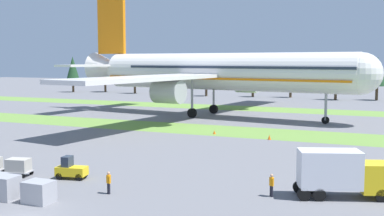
# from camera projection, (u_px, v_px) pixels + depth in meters

# --- Properties ---
(grass_strip_near) EXTENTS (320.00, 10.31, 0.01)m
(grass_strip_near) POSITION_uv_depth(u_px,v_px,m) (233.00, 131.00, 69.13)
(grass_strip_near) COLOR olive
(grass_strip_near) RESTS_ON ground
(grass_strip_far) EXTENTS (320.00, 10.31, 0.01)m
(grass_strip_far) POSITION_uv_depth(u_px,v_px,m) (283.00, 110.00, 98.89)
(grass_strip_far) COLOR olive
(grass_strip_far) RESTS_ON ground
(airliner) EXTENTS (58.10, 72.01, 22.99)m
(airliner) POSITION_uv_depth(u_px,v_px,m) (215.00, 71.00, 86.96)
(airliner) COLOR silver
(airliner) RESTS_ON ground
(baggage_tug) EXTENTS (2.81, 1.81, 1.97)m
(baggage_tug) POSITION_uv_depth(u_px,v_px,m) (71.00, 169.00, 41.40)
(baggage_tug) COLOR yellow
(baggage_tug) RESTS_ON ground
(cargo_dolly_lead) EXTENTS (2.46, 1.92, 1.55)m
(cargo_dolly_lead) POSITION_uv_depth(u_px,v_px,m) (18.00, 166.00, 42.40)
(cargo_dolly_lead) COLOR #A3A3A8
(cargo_dolly_lead) RESTS_ON ground
(catering_truck) EXTENTS (7.32, 4.59, 3.58)m
(catering_truck) POSITION_uv_depth(u_px,v_px,m) (342.00, 172.00, 35.58)
(catering_truck) COLOR yellow
(catering_truck) RESTS_ON ground
(ground_crew_marshaller) EXTENTS (0.45, 0.40, 1.74)m
(ground_crew_marshaller) POSITION_uv_depth(u_px,v_px,m) (109.00, 182.00, 36.70)
(ground_crew_marshaller) COLOR black
(ground_crew_marshaller) RESTS_ON ground
(ground_crew_loader) EXTENTS (0.36, 0.48, 1.74)m
(ground_crew_loader) POSITION_uv_depth(u_px,v_px,m) (272.00, 184.00, 35.95)
(ground_crew_loader) COLOR black
(ground_crew_loader) RESTS_ON ground
(uld_container_1) EXTENTS (2.02, 1.63, 1.59)m
(uld_container_1) POSITION_uv_depth(u_px,v_px,m) (39.00, 192.00, 34.40)
(uld_container_1) COLOR #A3A3A8
(uld_container_1) RESTS_ON ground
(uld_container_2) EXTENTS (2.06, 1.67, 1.73)m
(uld_container_2) POSITION_uv_depth(u_px,v_px,m) (4.00, 187.00, 35.36)
(uld_container_2) COLOR #A3A3A8
(uld_container_2) RESTS_ON ground
(taxiway_marker_0) EXTENTS (0.44, 0.44, 0.67)m
(taxiway_marker_0) POSITION_uv_depth(u_px,v_px,m) (269.00, 137.00, 61.82)
(taxiway_marker_0) COLOR orange
(taxiway_marker_0) RESTS_ON ground
(taxiway_marker_1) EXTENTS (0.44, 0.44, 0.54)m
(taxiway_marker_1) POSITION_uv_depth(u_px,v_px,m) (214.00, 132.00, 66.50)
(taxiway_marker_1) COLOR orange
(taxiway_marker_1) RESTS_ON ground
(distant_tree_line) EXTENTS (157.55, 9.97, 12.07)m
(distant_tree_line) POSITION_uv_depth(u_px,v_px,m) (295.00, 73.00, 128.96)
(distant_tree_line) COLOR #4C3823
(distant_tree_line) RESTS_ON ground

